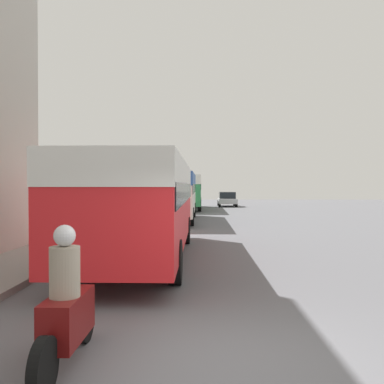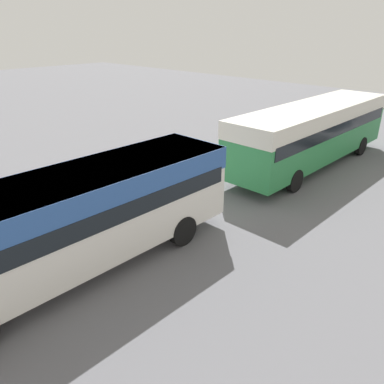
# 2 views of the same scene
# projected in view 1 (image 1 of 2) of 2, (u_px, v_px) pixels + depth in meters

# --- Properties ---
(ground_plane) EXTENTS (120.00, 120.00, 0.00)m
(ground_plane) POSITION_uv_depth(u_px,v_px,m) (219.00, 360.00, 5.35)
(ground_plane) COLOR slate
(bus_lead) EXTENTS (2.62, 10.73, 2.88)m
(bus_lead) POSITION_uv_depth(u_px,v_px,m) (143.00, 196.00, 12.74)
(bus_lead) COLOR red
(bus_lead) RESTS_ON ground_plane
(bus_following) EXTENTS (2.53, 10.15, 2.90)m
(bus_following) POSITION_uv_depth(u_px,v_px,m) (174.00, 190.00, 26.03)
(bus_following) COLOR silver
(bus_following) RESTS_ON ground_plane
(bus_third_in_line) EXTENTS (2.65, 11.42, 3.04)m
(bus_third_in_line) POSITION_uv_depth(u_px,v_px,m) (187.00, 188.00, 38.98)
(bus_third_in_line) COLOR #2D8447
(bus_third_in_line) RESTS_ON ground_plane
(motorcycle_behind_lead) EXTENTS (0.38, 2.24, 1.73)m
(motorcycle_behind_lead) POSITION_uv_depth(u_px,v_px,m) (67.00, 311.00, 5.14)
(motorcycle_behind_lead) COLOR maroon
(motorcycle_behind_lead) RESTS_ON ground_plane
(car_crossing) EXTENTS (1.90, 4.37, 1.49)m
(car_crossing) POSITION_uv_depth(u_px,v_px,m) (227.00, 199.00, 44.16)
(car_crossing) COLOR #B7B7BC
(car_crossing) RESTS_ON ground_plane
(pedestrian_near_curb) EXTENTS (0.40, 0.40, 1.63)m
(pedestrian_near_curb) POSITION_uv_depth(u_px,v_px,m) (131.00, 204.00, 27.11)
(pedestrian_near_curb) COLOR #232838
(pedestrian_near_curb) RESTS_ON sidewalk
(pedestrian_walking_away) EXTENTS (0.35, 0.35, 1.77)m
(pedestrian_walking_away) POSITION_uv_depth(u_px,v_px,m) (96.00, 208.00, 21.26)
(pedestrian_walking_away) COLOR #232838
(pedestrian_walking_away) RESTS_ON sidewalk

